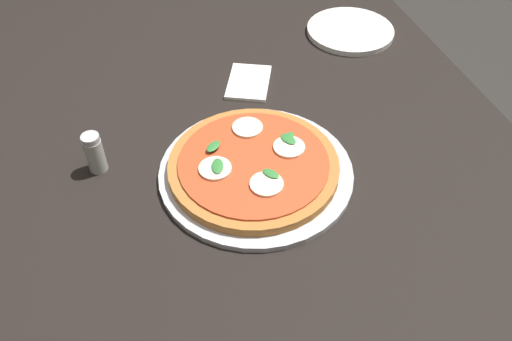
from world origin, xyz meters
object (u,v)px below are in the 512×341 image
Objects in this scene: pepper_shaker at (95,153)px; plate_white at (350,31)px; serving_tray at (256,172)px; napkin at (249,82)px; dining_table at (234,165)px; pizza at (254,165)px.

plate_white is at bearing 116.12° from pepper_shaker.
pepper_shaker reaches higher than serving_tray.
serving_tray is at bearing -12.74° from napkin.
pepper_shaker is at bearing -108.94° from serving_tray.
plate_white reaches higher than dining_table.
pizza is at bearing -121.75° from serving_tray.
napkin is 1.58× the size of pepper_shaker.
pepper_shaker is at bearing -63.88° from plate_white.
pizza reaches higher than napkin.
pepper_shaker is at bearing -108.74° from pizza.
pizza reaches higher than plate_white.
pepper_shaker is (0.32, -0.65, 0.03)m from plate_white.
pepper_shaker reaches higher than pizza.
plate_white is at bearing 114.11° from napkin.
dining_table is 0.20m from napkin.
dining_table is at bearing -172.12° from serving_tray.
dining_table is 0.14m from serving_tray.
pizza is at bearing 71.26° from pepper_shaker.
dining_table is at bearing -174.00° from pizza.
plate_white reaches higher than serving_tray.
pepper_shaker is (0.18, -0.34, 0.04)m from napkin.
plate_white is (-0.42, 0.37, 0.00)m from serving_tray.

